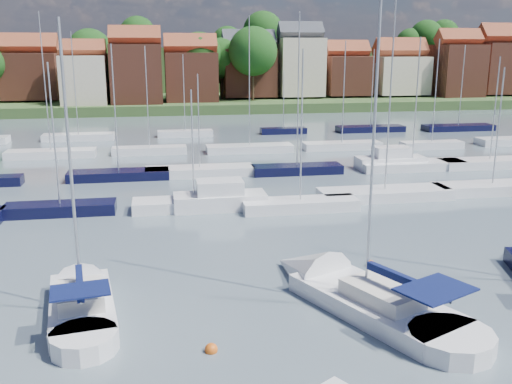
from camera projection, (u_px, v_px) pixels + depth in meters
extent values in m
plane|color=#495863|center=(248.00, 158.00, 63.57)|extent=(260.00, 260.00, 0.00)
cube|color=white|center=(82.00, 310.00, 26.19)|extent=(3.72, 7.01, 1.20)
cone|color=white|center=(80.00, 277.00, 30.04)|extent=(3.23, 3.62, 2.78)
cylinder|color=white|center=(85.00, 345.00, 23.12)|extent=(3.16, 3.16, 1.20)
cube|color=silver|center=(81.00, 295.00, 25.53)|extent=(2.33, 3.04, 0.70)
cylinder|color=#B2B2B7|center=(70.00, 164.00, 24.95)|extent=(0.14, 0.14, 12.37)
cylinder|color=#B2B2B7|center=(80.00, 286.00, 24.47)|extent=(0.64, 3.68, 0.10)
cube|color=#0D1543|center=(80.00, 283.00, 24.43)|extent=(0.81, 3.53, 0.35)
cube|color=#0D1543|center=(80.00, 290.00, 23.28)|extent=(2.58, 2.00, 0.08)
cube|color=white|center=(374.00, 307.00, 26.53)|extent=(6.76, 9.15, 1.20)
cone|color=white|center=(303.00, 272.00, 30.74)|extent=(4.93, 5.21, 3.52)
cylinder|color=white|center=(451.00, 345.00, 23.16)|extent=(4.68, 4.68, 1.20)
cube|color=silver|center=(385.00, 293.00, 25.83)|extent=(3.72, 4.23, 0.70)
cylinder|color=#B2B2B7|center=(374.00, 125.00, 24.92)|extent=(0.14, 0.14, 15.66)
cylinder|color=#B2B2B7|center=(406.00, 284.00, 24.68)|extent=(2.07, 4.30, 0.10)
cube|color=#0D1543|center=(407.00, 281.00, 24.64)|extent=(2.15, 4.18, 0.35)
cube|color=#0D1543|center=(436.00, 289.00, 23.39)|extent=(3.61, 3.18, 0.08)
sphere|color=#D85914|center=(211.00, 352.00, 23.12)|extent=(0.53, 0.53, 0.53)
sphere|color=beige|center=(426.00, 360.00, 22.54)|extent=(0.41, 0.41, 0.41)
sphere|color=#D85914|center=(371.00, 266.00, 32.13)|extent=(0.53, 0.53, 0.53)
cube|color=black|center=(60.00, 210.00, 42.09)|extent=(8.01, 2.24, 1.00)
cylinder|color=#B2B2B7|center=(54.00, 135.00, 40.71)|extent=(0.12, 0.12, 10.16)
cube|color=white|center=(194.00, 205.00, 43.38)|extent=(9.22, 2.58, 1.00)
cylinder|color=#B2B2B7|center=(192.00, 145.00, 42.25)|extent=(0.12, 0.12, 8.18)
cube|color=white|center=(300.00, 206.00, 43.15)|extent=(8.78, 2.46, 1.00)
cylinder|color=#B2B2B7|center=(302.00, 126.00, 41.67)|extent=(0.12, 0.12, 11.06)
cube|color=white|center=(385.00, 195.00, 46.37)|extent=(10.79, 3.02, 1.00)
cylinder|color=#B2B2B7|center=(390.00, 96.00, 44.41)|extent=(0.12, 0.12, 14.87)
cube|color=white|center=(492.00, 189.00, 48.31)|extent=(10.13, 2.84, 1.00)
cylinder|color=#B2B2B7|center=(498.00, 127.00, 47.00)|extent=(0.12, 0.12, 9.59)
cube|color=white|center=(220.00, 203.00, 43.47)|extent=(7.00, 2.60, 1.40)
cube|color=white|center=(220.00, 189.00, 43.20)|extent=(3.50, 2.20, 1.30)
cube|color=black|center=(119.00, 176.00, 53.27)|extent=(9.30, 2.60, 1.00)
cylinder|color=#B2B2B7|center=(115.00, 109.00, 51.73)|extent=(0.12, 0.12, 11.48)
cube|color=white|center=(200.00, 172.00, 54.88)|extent=(10.40, 2.91, 1.00)
cylinder|color=#B2B2B7|center=(199.00, 121.00, 53.67)|extent=(0.12, 0.12, 8.77)
cube|color=black|center=(297.00, 170.00, 55.73)|extent=(8.80, 2.46, 1.00)
cylinder|color=#B2B2B7|center=(298.00, 91.00, 53.84)|extent=(0.12, 0.12, 14.33)
cube|color=white|center=(412.00, 166.00, 57.57)|extent=(10.73, 3.00, 1.00)
cylinder|color=#B2B2B7|center=(416.00, 101.00, 55.95)|extent=(0.12, 0.12, 12.14)
cube|color=white|center=(489.00, 164.00, 58.76)|extent=(10.48, 2.93, 1.00)
cylinder|color=#B2B2B7|center=(495.00, 109.00, 57.37)|extent=(0.12, 0.12, 10.28)
cube|color=white|center=(390.00, 164.00, 58.01)|extent=(7.00, 2.60, 1.40)
cube|color=white|center=(391.00, 153.00, 57.74)|extent=(3.50, 2.20, 1.30)
cube|color=white|center=(51.00, 154.00, 63.94)|extent=(9.71, 2.72, 1.00)
cylinder|color=#B2B2B7|center=(45.00, 82.00, 61.99)|extent=(0.12, 0.12, 14.88)
cube|color=white|center=(150.00, 151.00, 66.01)|extent=(8.49, 2.38, 1.00)
cylinder|color=#B2B2B7|center=(147.00, 97.00, 64.49)|extent=(0.12, 0.12, 11.31)
cube|color=white|center=(250.00, 149.00, 67.22)|extent=(10.16, 2.85, 1.00)
cylinder|color=#B2B2B7|center=(249.00, 82.00, 65.30)|extent=(0.12, 0.12, 14.59)
cube|color=white|center=(342.00, 146.00, 69.20)|extent=(9.53, 2.67, 1.00)
cylinder|color=#B2B2B7|center=(344.00, 92.00, 67.61)|extent=(0.12, 0.12, 11.91)
cube|color=white|center=(431.00, 145.00, 69.67)|extent=(7.62, 2.13, 1.00)
cylinder|color=#B2B2B7|center=(436.00, 91.00, 68.06)|extent=(0.12, 0.12, 12.13)
cube|color=white|center=(79.00, 137.00, 75.97)|extent=(9.24, 2.59, 1.00)
cylinder|color=#B2B2B7|center=(75.00, 83.00, 74.23)|extent=(0.12, 0.12, 13.17)
cube|color=white|center=(185.00, 134.00, 79.01)|extent=(7.57, 2.12, 1.00)
cylinder|color=#B2B2B7|center=(184.00, 93.00, 77.63)|extent=(0.12, 0.12, 10.24)
cube|color=black|center=(283.00, 131.00, 81.46)|extent=(6.58, 1.84, 1.00)
cylinder|color=#B2B2B7|center=(284.00, 100.00, 80.35)|extent=(0.12, 0.12, 8.01)
cube|color=black|center=(370.00, 129.00, 83.54)|extent=(9.92, 2.78, 1.00)
cylinder|color=#B2B2B7|center=(372.00, 88.00, 82.07)|extent=(0.12, 0.12, 10.92)
cube|color=black|center=(458.00, 128.00, 84.74)|extent=(10.55, 2.95, 1.00)
cylinder|color=#B2B2B7|center=(462.00, 85.00, 83.20)|extent=(0.12, 0.12, 11.51)
cube|color=#334A25|center=(198.00, 98.00, 137.05)|extent=(200.00, 70.00, 3.00)
cube|color=#334A25|center=(191.00, 73.00, 159.77)|extent=(200.00, 60.00, 14.00)
cube|color=brown|center=(33.00, 76.00, 111.63)|extent=(10.37, 9.97, 8.73)
cube|color=brown|center=(30.00, 46.00, 110.24)|extent=(10.57, 5.13, 5.13)
cube|color=beige|center=(85.00, 80.00, 105.15)|extent=(8.09, 8.80, 8.96)
cube|color=brown|center=(83.00, 50.00, 103.80)|extent=(8.25, 4.00, 4.00)
cube|color=brown|center=(137.00, 74.00, 107.33)|extent=(9.36, 10.17, 10.97)
cube|color=brown|center=(135.00, 38.00, 105.70)|extent=(9.54, 4.63, 4.63)
cube|color=brown|center=(191.00, 78.00, 110.85)|extent=(9.90, 8.56, 9.42)
cube|color=brown|center=(190.00, 46.00, 109.39)|extent=(10.10, 4.90, 4.90)
cube|color=brown|center=(249.00, 73.00, 117.46)|extent=(10.59, 8.93, 9.49)
cube|color=#383A42|center=(248.00, 42.00, 115.97)|extent=(10.80, 5.24, 5.24)
cube|color=beige|center=(300.00, 67.00, 118.12)|extent=(9.01, 8.61, 11.65)
cube|color=#383A42|center=(300.00, 33.00, 116.42)|extent=(9.19, 4.46, 4.46)
cube|color=brown|center=(346.00, 75.00, 121.44)|extent=(9.10, 9.34, 8.00)
cube|color=brown|center=(347.00, 51.00, 120.18)|extent=(9.28, 4.50, 4.50)
cube|color=beige|center=(399.00, 75.00, 123.00)|extent=(10.86, 9.59, 7.88)
cube|color=brown|center=(400.00, 50.00, 121.70)|extent=(11.07, 5.37, 5.37)
cube|color=brown|center=(456.00, 71.00, 122.15)|extent=(9.18, 9.96, 10.97)
cube|color=brown|center=(459.00, 39.00, 120.52)|extent=(9.36, 4.54, 4.54)
cube|color=brown|center=(501.00, 68.00, 125.13)|extent=(11.39, 9.67, 10.76)
cube|color=brown|center=(505.00, 36.00, 123.47)|extent=(11.62, 5.64, 5.64)
cylinder|color=#382619|center=(424.00, 62.00, 142.92)|extent=(0.50, 0.50, 4.47)
sphere|color=#184C18|center=(426.00, 37.00, 141.42)|extent=(8.18, 8.18, 8.18)
cylinder|color=#382619|center=(222.00, 89.00, 116.62)|extent=(0.50, 0.50, 4.46)
sphere|color=#184C18|center=(222.00, 58.00, 115.13)|extent=(8.15, 8.15, 8.15)
cylinder|color=#382619|center=(263.00, 62.00, 134.33)|extent=(0.50, 0.50, 5.15)
sphere|color=#184C18|center=(263.00, 32.00, 132.61)|extent=(9.41, 9.41, 9.41)
cylinder|color=#382619|center=(139.00, 62.00, 132.10)|extent=(0.50, 0.50, 4.56)
sphere|color=#184C18|center=(138.00, 35.00, 130.58)|extent=(8.34, 8.34, 8.34)
cylinder|color=#382619|center=(92.00, 85.00, 121.05)|extent=(0.50, 0.50, 5.15)
sphere|color=#184C18|center=(90.00, 51.00, 119.33)|extent=(9.42, 9.42, 9.42)
cylinder|color=#382619|center=(17.00, 73.00, 119.86)|extent=(0.50, 0.50, 3.42)
sphere|color=#184C18|center=(14.00, 50.00, 118.72)|extent=(6.26, 6.26, 6.26)
cylinder|color=#382619|center=(264.00, 87.00, 126.78)|extent=(0.50, 0.50, 3.77)
sphere|color=#184C18|center=(264.00, 63.00, 125.52)|extent=(6.89, 6.89, 6.89)
cylinder|color=#382619|center=(253.00, 88.00, 112.68)|extent=(0.50, 0.50, 5.21)
sphere|color=#184C18|center=(253.00, 51.00, 110.93)|extent=(9.53, 9.53, 9.53)
cylinder|color=#382619|center=(470.00, 87.00, 131.83)|extent=(0.50, 0.50, 2.97)
sphere|color=#184C18|center=(472.00, 69.00, 130.84)|extent=(5.44, 5.44, 5.44)
cylinder|color=#382619|center=(200.00, 89.00, 113.73)|extent=(0.50, 0.50, 4.84)
sphere|color=#184C18|center=(199.00, 55.00, 112.12)|extent=(8.85, 8.85, 8.85)
cylinder|color=#382619|center=(408.00, 63.00, 142.53)|extent=(0.50, 0.50, 3.72)
sphere|color=#184C18|center=(410.00, 42.00, 141.29)|extent=(6.80, 6.80, 6.80)
cylinder|color=#382619|center=(455.00, 87.00, 123.25)|extent=(0.50, 0.50, 4.05)
sphere|color=#184C18|center=(458.00, 61.00, 121.90)|extent=(7.40, 7.40, 7.40)
cylinder|color=#382619|center=(228.00, 65.00, 132.75)|extent=(0.50, 0.50, 3.93)
sphere|color=#184C18|center=(228.00, 42.00, 131.44)|extent=(7.19, 7.19, 7.19)
cylinder|color=#382619|center=(343.00, 87.00, 125.21)|extent=(0.50, 0.50, 3.82)
sphere|color=#184C18|center=(344.00, 63.00, 123.93)|extent=(6.99, 6.99, 6.99)
cylinder|color=#382619|center=(117.00, 93.00, 110.63)|extent=(0.50, 0.50, 3.48)
sphere|color=#184C18|center=(115.00, 68.00, 109.46)|extent=(6.37, 6.37, 6.37)
cylinder|color=#382619|center=(450.00, 87.00, 132.24)|extent=(0.50, 0.50, 2.99)
sphere|color=#184C18|center=(452.00, 69.00, 131.24)|extent=(5.46, 5.46, 5.46)
cylinder|color=#382619|center=(221.00, 90.00, 119.76)|extent=(0.50, 0.50, 3.25)
sphere|color=#184C18|center=(221.00, 69.00, 118.68)|extent=(5.94, 5.94, 5.94)
cylinder|color=#382619|center=(189.00, 91.00, 120.32)|extent=(0.50, 0.50, 2.98)
sphere|color=#184C18|center=(188.00, 71.00, 119.32)|extent=(5.46, 5.46, 5.46)
cylinder|color=#382619|center=(442.00, 58.00, 149.96)|extent=(0.50, 0.50, 4.29)
sphere|color=#184C18|center=(444.00, 35.00, 148.53)|extent=(7.84, 7.84, 7.84)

